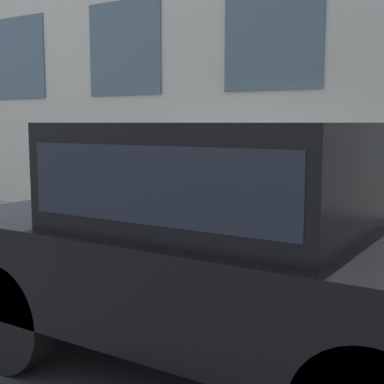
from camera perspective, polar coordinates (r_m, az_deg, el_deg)
name	(u,v)px	position (r m, az deg, el deg)	size (l,w,h in m)	color
ground_plane	(152,295)	(5.79, -4.30, -10.86)	(80.00, 80.00, 0.00)	#2D2D30
sidewalk	(221,258)	(6.97, 3.11, -7.02)	(2.99, 60.00, 0.15)	gray
fire_hydrant	(209,238)	(5.65, 1.86, -4.98)	(0.33, 0.45, 0.87)	gray
person	(177,192)	(6.42, -1.63, -0.03)	(0.33, 0.22, 1.38)	#232328
parked_car_black_near	(220,237)	(3.85, 2.98, -4.78)	(1.87, 4.23, 1.81)	black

